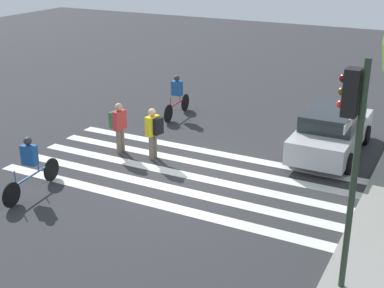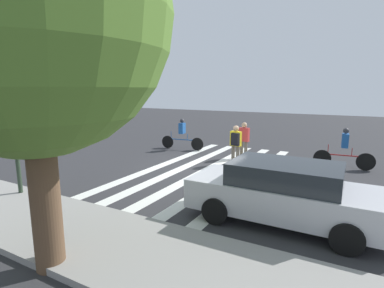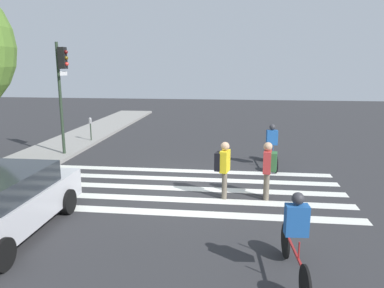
{
  "view_description": "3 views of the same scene",
  "coord_description": "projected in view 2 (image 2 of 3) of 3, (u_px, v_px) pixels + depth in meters",
  "views": [
    {
      "loc": [
        12.56,
        6.85,
        6.49
      ],
      "look_at": [
        0.69,
        0.68,
        1.31
      ],
      "focal_mm": 50.0,
      "sensor_mm": 36.0,
      "label": 1
    },
    {
      "loc": [
        -5.0,
        10.35,
        3.14
      ],
      "look_at": [
        0.98,
        -0.52,
        0.86
      ],
      "focal_mm": 28.0,
      "sensor_mm": 36.0,
      "label": 2
    },
    {
      "loc": [
        -10.95,
        -1.69,
        3.78
      ],
      "look_at": [
        0.11,
        -0.36,
        1.4
      ],
      "focal_mm": 35.0,
      "sensor_mm": 36.0,
      "label": 3
    }
  ],
  "objects": [
    {
      "name": "sidewalk_curb",
      "position": [
        81.0,
        233.0,
        6.46
      ],
      "size": [
        36.0,
        2.5,
        0.14
      ],
      "color": "gray",
      "rests_on": "ground_plane"
    },
    {
      "name": "traffic_light",
      "position": [
        14.0,
        85.0,
        8.36
      ],
      "size": [
        0.6,
        0.5,
        4.64
      ],
      "color": "#283828",
      "rests_on": "ground_plane"
    },
    {
      "name": "cyclist_mid_street",
      "position": [
        182.0,
        133.0,
        15.69
      ],
      "size": [
        2.38,
        0.42,
        1.62
      ],
      "rotation": [
        0.0,
        0.0,
        0.1
      ],
      "color": "black",
      "rests_on": "ground_plane"
    },
    {
      "name": "cyclist_near_curb",
      "position": [
        345.0,
        147.0,
        11.86
      ],
      "size": [
        2.25,
        0.42,
        1.64
      ],
      "rotation": [
        0.0,
        0.0,
        0.08
      ],
      "color": "black",
      "rests_on": "ground_plane"
    },
    {
      "name": "crosswalk_stripes",
      "position": [
        207.0,
        169.0,
        11.85
      ],
      "size": [
        4.32,
        10.0,
        0.01
      ],
      "color": "silver",
      "rests_on": "ground_plane"
    },
    {
      "name": "car_parked_silver_sedan",
      "position": [
        284.0,
        192.0,
        7.02
      ],
      "size": [
        4.46,
        1.91,
        1.46
      ],
      "rotation": [
        0.0,
        0.0,
        -0.0
      ],
      "color": "#B7B7BC",
      "rests_on": "ground_plane"
    },
    {
      "name": "street_tree",
      "position": [
        28.0,
        15.0,
        4.58
      ],
      "size": [
        4.48,
        4.48,
        6.52
      ],
      "color": "brown",
      "rests_on": "ground_plane"
    },
    {
      "name": "pedestrian_adult_yellow_jacket",
      "position": [
        236.0,
        142.0,
        12.53
      ],
      "size": [
        0.49,
        0.44,
        1.64
      ],
      "rotation": [
        0.0,
        0.0,
        2.92
      ],
      "color": "#6B6051",
      "rests_on": "ground_plane"
    },
    {
      "name": "ground_plane",
      "position": [
        207.0,
        169.0,
        11.86
      ],
      "size": [
        60.0,
        60.0,
        0.0
      ],
      "primitive_type": "plane",
      "color": "#2D2D30"
    },
    {
      "name": "pedestrian_adult_blue_shirt",
      "position": [
        244.0,
        137.0,
        13.65
      ],
      "size": [
        0.48,
        0.42,
        1.66
      ],
      "rotation": [
        0.0,
        0.0,
        -0.14
      ],
      "color": "#6B6051",
      "rests_on": "ground_plane"
    }
  ]
}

